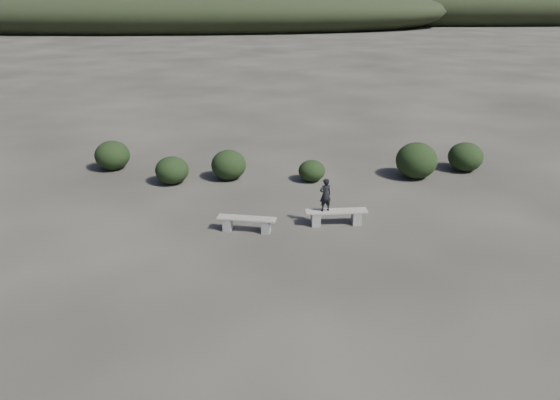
{
  "coord_description": "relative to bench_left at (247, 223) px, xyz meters",
  "views": [
    {
      "loc": [
        -0.58,
        -11.02,
        6.81
      ],
      "look_at": [
        -0.42,
        3.5,
        1.1
      ],
      "focal_mm": 35.0,
      "sensor_mm": 36.0,
      "label": 1
    }
  ],
  "objects": [
    {
      "name": "shrub_e",
      "position": [
        8.34,
        5.65,
        0.3
      ],
      "size": [
        1.35,
        1.35,
        1.13
      ],
      "primitive_type": "ellipsoid",
      "color": "black",
      "rests_on": "ground"
    },
    {
      "name": "shrub_c",
      "position": [
        2.22,
        4.48,
        0.13
      ],
      "size": [
        1.0,
        1.0,
        0.8
      ],
      "primitive_type": "ellipsoid",
      "color": "black",
      "rests_on": "ground"
    },
    {
      "name": "bench_left",
      "position": [
        0.0,
        0.0,
        0.0
      ],
      "size": [
        1.79,
        0.66,
        0.44
      ],
      "rotation": [
        0.0,
        0.0,
        -0.17
      ],
      "color": "slate",
      "rests_on": "ground"
    },
    {
      "name": "seated_person",
      "position": [
        2.35,
        0.43,
        0.72
      ],
      "size": [
        0.44,
        0.37,
        1.03
      ],
      "primitive_type": "imported",
      "rotation": [
        0.0,
        0.0,
        3.52
      ],
      "color": "black",
      "rests_on": "bench_right"
    },
    {
      "name": "bench_right",
      "position": [
        2.71,
        0.46,
        0.02
      ],
      "size": [
        1.9,
        0.52,
        0.47
      ],
      "rotation": [
        0.0,
        0.0,
        0.07
      ],
      "color": "slate",
      "rests_on": "ground"
    },
    {
      "name": "ground",
      "position": [
        1.4,
        -3.77,
        -0.27
      ],
      "size": [
        1200.0,
        1200.0,
        0.0
      ],
      "primitive_type": "plane",
      "color": "#292620",
      "rests_on": "ground"
    },
    {
      "name": "shrub_f",
      "position": [
        -5.58,
        5.98,
        0.31
      ],
      "size": [
        1.36,
        1.36,
        1.15
      ],
      "primitive_type": "ellipsoid",
      "color": "black",
      "rests_on": "ground"
    },
    {
      "name": "shrub_a",
      "position": [
        -2.94,
        4.29,
        0.24
      ],
      "size": [
        1.23,
        1.23,
        1.01
      ],
      "primitive_type": "ellipsoid",
      "color": "black",
      "rests_on": "ground"
    },
    {
      "name": "shrub_d",
      "position": [
        6.19,
        4.83,
        0.41
      ],
      "size": [
        1.55,
        1.55,
        1.36
      ],
      "primitive_type": "ellipsoid",
      "color": "black",
      "rests_on": "ground"
    },
    {
      "name": "shrub_b",
      "position": [
        -0.89,
        4.75,
        0.29
      ],
      "size": [
        1.31,
        1.31,
        1.12
      ],
      "primitive_type": "ellipsoid",
      "color": "black",
      "rests_on": "ground"
    }
  ]
}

